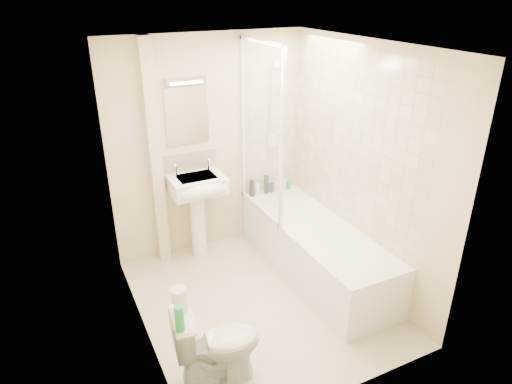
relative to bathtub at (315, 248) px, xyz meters
name	(u,v)px	position (x,y,z in m)	size (l,w,h in m)	color
floor	(260,301)	(-0.75, -0.20, -0.29)	(2.50, 2.50, 0.00)	beige
wall_back	(209,147)	(-0.75, 1.05, 0.91)	(2.20, 0.02, 2.40)	beige
wall_left	(134,215)	(-1.85, -0.20, 0.91)	(0.02, 2.50, 2.40)	beige
wall_right	(362,169)	(0.35, -0.20, 0.91)	(0.02, 2.50, 2.40)	beige
ceiling	(262,45)	(-0.75, -0.20, 2.11)	(2.20, 2.50, 0.02)	white
tile_back	(271,119)	(0.00, 1.04, 1.14)	(0.70, 0.01, 1.75)	beige
tile_right	(351,141)	(0.34, 0.00, 1.14)	(0.01, 2.10, 1.75)	beige
pipe_boxing	(155,157)	(-1.37, 0.99, 0.91)	(0.12, 0.12, 2.40)	beige
splashback	(190,165)	(-0.99, 1.04, 0.74)	(0.60, 0.01, 0.30)	beige
mirror	(187,116)	(-0.99, 1.04, 1.29)	(0.46, 0.01, 0.60)	white
strip_light	(185,80)	(-0.99, 1.02, 1.66)	(0.42, 0.07, 0.07)	silver
bathtub	(315,248)	(0.00, 0.00, 0.00)	(0.70, 2.10, 0.55)	white
shower_screen	(261,131)	(-0.35, 0.60, 1.16)	(0.04, 0.92, 1.80)	white
shower_fixture	(273,110)	(0.00, 0.99, 1.26)	(0.10, 0.16, 0.99)	white
pedestal_sink	(198,194)	(-0.99, 0.81, 0.49)	(0.57, 0.51, 1.10)	white
bottle_black_a	(252,188)	(-0.28, 0.96, 0.36)	(0.06, 0.06, 0.20)	black
bottle_white_a	(257,189)	(-0.21, 0.96, 0.33)	(0.06, 0.06, 0.15)	white
bottle_black_b	(266,184)	(-0.09, 0.96, 0.37)	(0.05, 0.05, 0.22)	black
bottle_blue	(271,188)	(-0.02, 0.96, 0.32)	(0.05, 0.05, 0.11)	navy
bottle_cream	(276,184)	(0.04, 0.96, 0.35)	(0.05, 0.05, 0.19)	beige
bottle_white_b	(284,184)	(0.15, 0.96, 0.33)	(0.06, 0.06, 0.13)	silver
bottle_green	(288,185)	(0.21, 0.96, 0.31)	(0.06, 0.06, 0.10)	green
toilet	(217,344)	(-1.47, -0.90, 0.04)	(0.69, 0.45, 0.66)	white
toilet_roll_lower	(181,304)	(-1.70, -0.79, 0.42)	(0.10, 0.10, 0.10)	white
toilet_roll_upper	(179,295)	(-1.71, -0.80, 0.52)	(0.12, 0.12, 0.10)	white
green_bottle	(179,318)	(-1.77, -1.00, 0.47)	(0.06, 0.06, 0.20)	green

